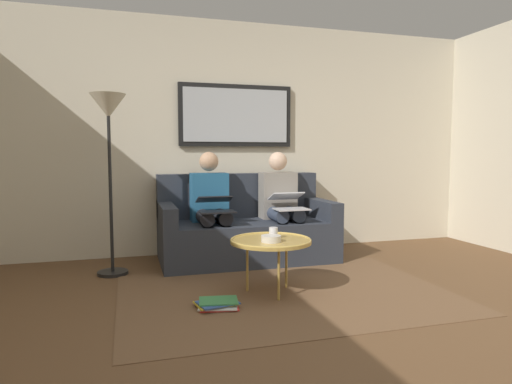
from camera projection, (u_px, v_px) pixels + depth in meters
name	position (u px, v px, depth m)	size (l,w,h in m)	color
ground_plane	(333.00, 343.00, 2.76)	(6.00, 5.20, 0.10)	brown
wall_rear	(234.00, 138.00, 5.14)	(6.00, 0.12, 2.60)	beige
area_rug	(286.00, 293.00, 3.57)	(2.60, 1.80, 0.01)	brown
couch	(245.00, 229.00, 4.76)	(1.80, 0.90, 0.90)	#2D333D
framed_mirror	(236.00, 116.00, 5.02)	(1.30, 0.05, 0.69)	black
coffee_table	(271.00, 241.00, 3.55)	(0.65, 0.65, 0.45)	tan
cup	(273.00, 233.00, 3.60)	(0.07, 0.07, 0.09)	silver
bowl	(271.00, 239.00, 3.47)	(0.15, 0.15, 0.05)	beige
person_left	(281.00, 202.00, 4.77)	(0.38, 0.58, 1.14)	gray
laptop_silver	(288.00, 202.00, 4.55)	(0.34, 0.39, 0.17)	silver
person_right	(211.00, 204.00, 4.56)	(0.38, 0.58, 1.14)	#235B84
laptop_black	(215.00, 205.00, 4.33)	(0.34, 0.35, 0.15)	black
magazine_stack	(218.00, 304.00, 3.24)	(0.33, 0.28, 0.05)	red
standing_lamp	(109.00, 126.00, 4.04)	(0.32, 0.32, 1.66)	black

